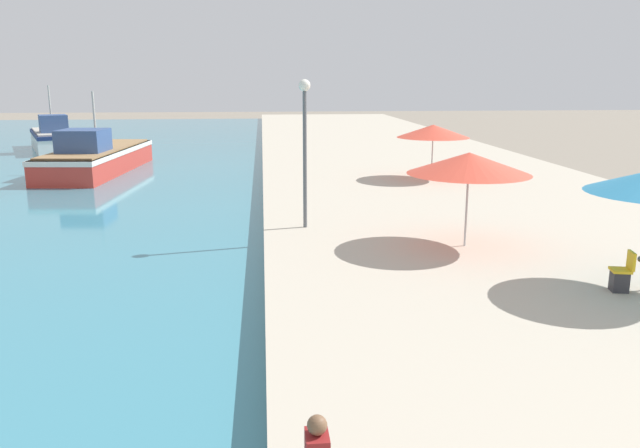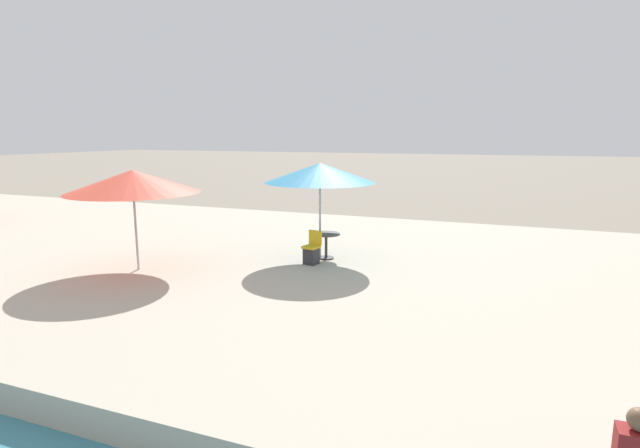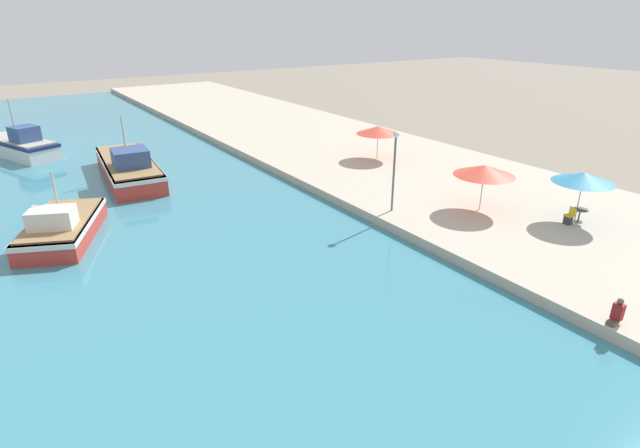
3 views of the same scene
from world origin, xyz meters
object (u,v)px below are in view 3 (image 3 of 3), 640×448
Objects in this scene: cafe_umbrella_striped at (378,130)px; fishing_boat_near at (62,227)px; fishing_boat_far at (19,145)px; lamppost at (395,158)px; cafe_table at (580,213)px; cafe_umbrella_white at (484,170)px; fishing_boat_mid at (129,167)px; cafe_chair_left at (569,218)px; cafe_umbrella_pink at (584,178)px; person_at_quay at (617,312)px.

fishing_boat_near is at bearing -175.13° from cafe_umbrella_striped.
lamppost reaches higher than fishing_boat_far.
lamppost is at bearing 136.34° from cafe_table.
cafe_umbrella_white is (20.38, -9.94, 2.11)m from fishing_boat_near.
fishing_boat_near is 10.54m from fishing_boat_mid.
lamppost reaches higher than fishing_boat_mid.
cafe_umbrella_striped is 0.73× the size of lamppost.
fishing_boat_mid is 12.08× the size of cafe_chair_left.
fishing_boat_mid is at bearing 122.85° from lamppost.
cafe_umbrella_pink is (23.51, -34.32, 2.06)m from fishing_boat_far.
cafe_table is (23.54, -34.50, 0.13)m from fishing_boat_far.
fishing_boat_near is 8.95× the size of cafe_table.
fishing_boat_near is 1.57× the size of lamppost.
person_at_quay is at bearing -141.57° from cafe_umbrella_pink.
fishing_boat_near is at bearing 126.95° from person_at_quay.
person_at_quay is (-7.98, -6.33, -2.01)m from cafe_umbrella_pink.
cafe_umbrella_pink is 4.96m from cafe_umbrella_white.
lamppost is (16.08, -7.27, 2.88)m from fishing_boat_near.
fishing_boat_mid reaches higher than person_at_quay.
lamppost is (0.81, 13.03, 2.65)m from person_at_quay.
fishing_boat_mid is 2.41× the size of lamppost.
lamppost is at bearing -125.46° from cafe_umbrella_striped.
fishing_boat_mid is at bearing -84.81° from fishing_boat_far.
fishing_boat_near is 7.86× the size of cafe_chair_left.
fishing_boat_far reaches higher than cafe_table.
lamppost reaches higher than person_at_quay.
cafe_umbrella_white is 11.71m from person_at_quay.
lamppost is (-7.20, 6.87, 2.56)m from cafe_table.
cafe_table is (0.65, -16.08, -1.68)m from cafe_umbrella_striped.
cafe_umbrella_white is (-2.88, 4.03, -0.13)m from cafe_umbrella_pink.
cafe_umbrella_striped is 23.49m from person_at_quay.
cafe_umbrella_white is at bearing -31.77° from lamppost.
cafe_umbrella_white is 3.35× the size of person_at_quay.
fishing_boat_mid is 3.26× the size of cafe_umbrella_white.
fishing_boat_mid is 18.47m from cafe_umbrella_striped.
cafe_umbrella_pink is at bearing -75.69° from cafe_chair_left.
fishing_boat_near is at bearing -111.30° from fishing_boat_far.
fishing_boat_far is at bearing 114.38° from fishing_boat_near.
cafe_umbrella_striped is at bearing 54.54° from lamppost.
fishing_boat_far is 36.70m from cafe_umbrella_white.
cafe_chair_left is at bearing 40.83° from person_at_quay.
cafe_umbrella_striped is at bearing 28.54° from fishing_boat_near.
fishing_boat_mid is 3.53× the size of cafe_umbrella_pink.
fishing_boat_mid reaches higher than cafe_table.
cafe_umbrella_pink is 2.24m from cafe_chair_left.
cafe_chair_left is (-0.71, 0.15, -0.21)m from cafe_table.
fishing_boat_far reaches higher than cafe_umbrella_pink.
cafe_umbrella_striped is 3.68× the size of cafe_chair_left.
cafe_umbrella_pink is at bearing -7.33° from fishing_boat_near.
fishing_boat_mid is 28.49m from cafe_chair_left.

